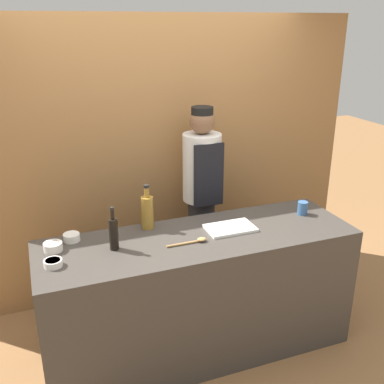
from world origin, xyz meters
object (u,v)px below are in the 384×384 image
(sauce_bowl_red, at_px, (53,246))
(bottle_vinegar, at_px, (147,211))
(sauce_bowl_purple, at_px, (53,263))
(wooden_spoon, at_px, (193,241))
(chef_center, at_px, (202,198))
(sauce_bowl_brown, at_px, (71,237))
(bottle_soy, at_px, (114,233))
(cup_blue, at_px, (303,208))
(cutting_board, at_px, (230,228))

(sauce_bowl_red, xyz_separation_m, bottle_vinegar, (0.67, 0.12, 0.10))
(sauce_bowl_purple, bearing_deg, wooden_spoon, -1.01)
(wooden_spoon, bearing_deg, bottle_vinegar, 123.19)
(chef_center, bearing_deg, sauce_bowl_purple, -149.95)
(sauce_bowl_brown, distance_m, chef_center, 1.19)
(sauce_bowl_brown, xyz_separation_m, bottle_vinegar, (0.54, 0.02, 0.10))
(bottle_soy, bearing_deg, cup_blue, 1.96)
(bottle_soy, relative_size, cup_blue, 2.90)
(cup_blue, distance_m, chef_center, 0.84)
(sauce_bowl_brown, distance_m, cup_blue, 1.72)
(bottle_soy, bearing_deg, wooden_spoon, -11.54)
(bottle_soy, bearing_deg, chef_center, 36.43)
(bottle_soy, bearing_deg, cutting_board, 0.15)
(bottle_vinegar, bearing_deg, wooden_spoon, -56.81)
(cutting_board, distance_m, chef_center, 0.64)
(cutting_board, height_order, cup_blue, cup_blue)
(bottle_soy, bearing_deg, bottle_vinegar, 38.92)
(bottle_vinegar, xyz_separation_m, chef_center, (0.58, 0.41, -0.13))
(sauce_bowl_purple, height_order, bottle_vinegar, bottle_vinegar)
(sauce_bowl_red, bearing_deg, sauce_bowl_purple, -94.59)
(bottle_soy, height_order, bottle_vinegar, bottle_vinegar)
(bottle_soy, height_order, chef_center, chef_center)
(bottle_soy, bearing_deg, sauce_bowl_brown, 138.62)
(wooden_spoon, bearing_deg, cup_blue, 9.19)
(bottle_soy, xyz_separation_m, wooden_spoon, (0.51, -0.10, -0.10))
(sauce_bowl_purple, xyz_separation_m, bottle_vinegar, (0.68, 0.32, 0.10))
(sauce_bowl_red, xyz_separation_m, sauce_bowl_brown, (0.13, 0.10, -0.00))
(sauce_bowl_brown, distance_m, bottle_soy, 0.34)
(cutting_board, bearing_deg, sauce_bowl_red, 174.56)
(cup_blue, height_order, wooden_spoon, cup_blue)
(sauce_bowl_red, distance_m, cup_blue, 1.84)
(wooden_spoon, bearing_deg, chef_center, 64.31)
(sauce_bowl_red, bearing_deg, wooden_spoon, -14.03)
(bottle_vinegar, relative_size, chef_center, 0.19)
(sauce_bowl_brown, height_order, bottle_soy, bottle_soy)
(sauce_bowl_brown, bearing_deg, cutting_board, -11.31)
(cutting_board, height_order, bottle_soy, bottle_soy)
(sauce_bowl_brown, relative_size, wooden_spoon, 0.40)
(sauce_bowl_purple, bearing_deg, sauce_bowl_brown, 64.72)
(cup_blue, xyz_separation_m, chef_center, (-0.60, 0.59, -0.05))
(sauce_bowl_red, relative_size, sauce_bowl_brown, 1.09)
(sauce_bowl_brown, xyz_separation_m, wooden_spoon, (0.76, -0.32, -0.02))
(sauce_bowl_purple, relative_size, wooden_spoon, 0.40)
(bottle_soy, distance_m, bottle_vinegar, 0.37)
(sauce_bowl_purple, xyz_separation_m, chef_center, (1.26, 0.73, -0.02))
(cutting_board, relative_size, bottle_soy, 1.17)
(sauce_bowl_purple, distance_m, bottle_vinegar, 0.76)
(sauce_bowl_brown, distance_m, bottle_vinegar, 0.55)
(sauce_bowl_purple, bearing_deg, cutting_board, 4.22)
(sauce_bowl_brown, xyz_separation_m, cutting_board, (1.08, -0.22, -0.02))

